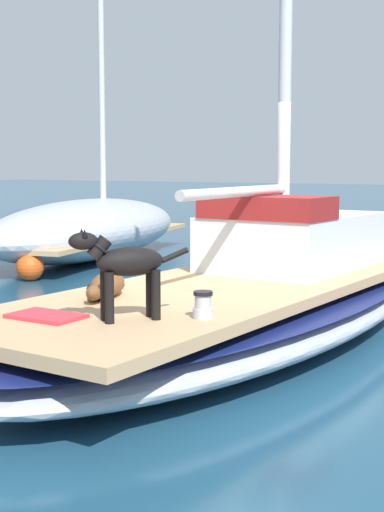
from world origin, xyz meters
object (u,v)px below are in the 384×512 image
(deck_winch, at_px, (203,306))
(moored_boat_port_side, at_px, (89,228))
(mooring_buoy, at_px, (30,267))
(sailboat_main, at_px, (241,311))
(dog_brown, at_px, (106,286))
(deck_towel, at_px, (46,316))
(dog_black, at_px, (124,265))

(deck_winch, relative_size, moored_boat_port_side, 0.03)
(moored_boat_port_side, xyz_separation_m, mooring_buoy, (0.94, -2.69, -0.38))
(sailboat_main, bearing_deg, mooring_buoy, 156.91)
(dog_brown, bearing_deg, deck_towel, -81.81)
(dog_brown, relative_size, deck_towel, 1.65)
(dog_brown, relative_size, deck_winch, 4.40)
(dog_brown, xyz_separation_m, deck_winch, (1.18, -0.34, -0.01))
(moored_boat_port_side, bearing_deg, deck_towel, -53.85)
(sailboat_main, relative_size, deck_winch, 35.13)
(deck_winch, distance_m, deck_towel, 1.20)
(sailboat_main, relative_size, moored_boat_port_side, 1.08)
(sailboat_main, relative_size, dog_black, 9.26)
(deck_winch, height_order, moored_boat_port_side, moored_boat_port_side)
(dog_black, xyz_separation_m, moored_boat_port_side, (-5.81, 6.94, -0.48))
(dog_brown, distance_m, mooring_buoy, 5.49)
(dog_brown, xyz_separation_m, dog_black, (0.70, -0.71, 0.32))
(mooring_buoy, bearing_deg, moored_boat_port_side, 109.28)
(deck_winch, bearing_deg, moored_boat_port_side, 133.70)
(sailboat_main, xyz_separation_m, mooring_buoy, (-4.74, 2.02, -0.12))
(dog_brown, relative_size, mooring_buoy, 2.10)
(dog_black, distance_m, moored_boat_port_side, 9.06)
(deck_winch, bearing_deg, mooring_buoy, 143.98)
(dog_black, bearing_deg, dog_brown, 134.77)
(deck_winch, height_order, deck_towel, deck_winch)
(deck_winch, xyz_separation_m, deck_towel, (-1.04, -0.60, -0.08))
(moored_boat_port_side, bearing_deg, dog_black, -50.07)
(deck_towel, bearing_deg, dog_brown, 98.19)
(mooring_buoy, bearing_deg, dog_brown, -40.35)
(deck_towel, relative_size, moored_boat_port_side, 0.08)
(deck_winch, relative_size, mooring_buoy, 0.48)
(dog_black, height_order, deck_towel, dog_black)
(dog_brown, xyz_separation_m, deck_towel, (0.14, -0.94, -0.09))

